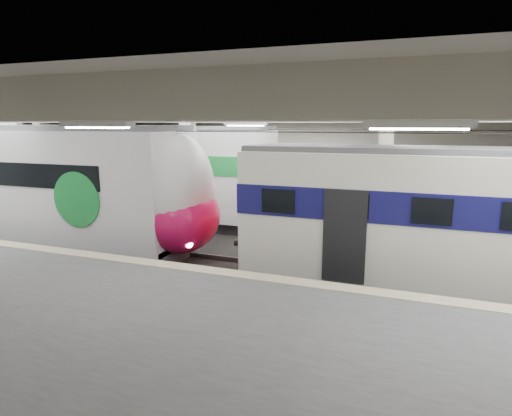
% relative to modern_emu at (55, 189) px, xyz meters
% --- Properties ---
extents(station_hall, '(36.00, 24.00, 5.75)m').
position_rel_modern_emu_xyz_m(station_hall, '(7.38, -1.74, 0.84)').
color(station_hall, black).
rests_on(station_hall, ground).
extents(modern_emu, '(15.44, 3.18, 4.90)m').
position_rel_modern_emu_xyz_m(modern_emu, '(0.00, 0.00, 0.00)').
color(modern_emu, white).
rests_on(modern_emu, ground).
extents(older_rer, '(13.01, 2.87, 4.31)m').
position_rel_modern_emu_xyz_m(older_rer, '(14.88, 0.00, -0.14)').
color(older_rer, white).
rests_on(older_rer, ground).
extents(far_train, '(15.31, 3.16, 4.83)m').
position_rel_modern_emu_xyz_m(far_train, '(-0.55, 5.50, 0.09)').
color(far_train, white).
rests_on(far_train, ground).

